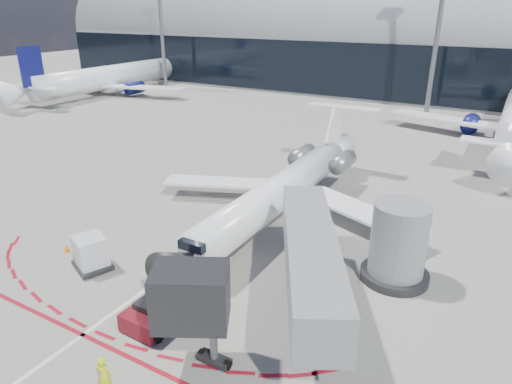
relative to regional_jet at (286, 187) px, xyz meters
The scene contains 13 objects.
ground 7.07m from the regional_jet, 110.33° to the right, with size 260.00×260.00×0.00m, color slate.
apron_centerline 5.37m from the regional_jet, 118.52° to the right, with size 0.25×40.00×0.01m, color silver.
apron_stop_bar 18.08m from the regional_jet, 97.46° to the right, with size 14.00×0.25×0.01m, color maroon.
terminal_building 59.07m from the regional_jet, 92.27° to the left, with size 150.00×24.15×24.00m.
jet_bridge 11.95m from the regional_jet, 51.24° to the right, with size 10.03×15.20×4.90m.
light_mast_west 63.91m from the regional_jet, 138.61° to the left, with size 0.70×0.70×25.00m, color slate.
light_mast_centre 43.04m from the regional_jet, 86.34° to the left, with size 0.70×0.70×25.00m, color slate.
regional_jet is the anchor object (origin of this frame).
pushback_tug 15.20m from the regional_jet, 89.13° to the right, with size 2.40×5.50×1.42m.
ramp_worker 19.88m from the regional_jet, 85.86° to the right, with size 0.67×0.44×1.84m, color #E6F319.
uld_container 14.84m from the regional_jet, 117.18° to the right, with size 2.84×2.65×2.13m.
safety_cone_left 16.10m from the regional_jet, 128.03° to the right, with size 0.39×0.39×0.54m, color orange.
bg_airliner_0 60.54m from the regional_jet, 148.51° to the left, with size 36.58×38.73×11.83m, color white, non-canonical shape.
Camera 1 is at (16.47, -22.99, 15.06)m, focal length 32.00 mm.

